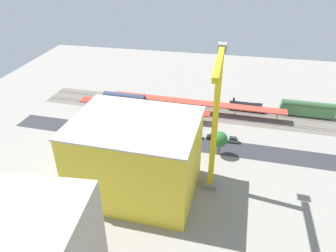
# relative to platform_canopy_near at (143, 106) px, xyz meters

# --- Properties ---
(ground_plane) EXTENTS (186.66, 186.66, 0.00)m
(ground_plane) POSITION_rel_platform_canopy_near_xyz_m (-14.96, 11.53, -3.99)
(ground_plane) COLOR gray
(ground_plane) RESTS_ON ground
(rail_bed) EXTENTS (117.22, 20.25, 0.01)m
(rail_bed) POSITION_rel_platform_canopy_near_xyz_m (-14.96, -8.49, -3.99)
(rail_bed) COLOR #665E54
(rail_bed) RESTS_ON ground
(street_asphalt) EXTENTS (116.95, 14.35, 0.01)m
(street_asphalt) POSITION_rel_platform_canopy_near_xyz_m (-14.96, 15.10, -3.99)
(street_asphalt) COLOR #2D2D33
(street_asphalt) RESTS_ON ground
(track_rails) EXTENTS (116.54, 13.83, 0.12)m
(track_rails) POSITION_rel_platform_canopy_near_xyz_m (-14.96, -8.49, -3.81)
(track_rails) COLOR #9E9EA8
(track_rails) RESTS_ON ground
(platform_canopy_near) EXTENTS (50.92, 6.91, 4.21)m
(platform_canopy_near) POSITION_rel_platform_canopy_near_xyz_m (0.00, 0.00, 0.00)
(platform_canopy_near) COLOR #A82D23
(platform_canopy_near) RESTS_ON ground
(platform_canopy_far) EXTENTS (67.87, 7.43, 4.32)m
(platform_canopy_far) POSITION_rel_platform_canopy_near_xyz_m (-19.14, -7.08, 0.11)
(platform_canopy_far) COLOR #C63D2D
(platform_canopy_far) RESTS_ON ground
(locomotive) EXTENTS (13.93, 3.36, 5.09)m
(locomotive) POSITION_rel_platform_canopy_near_xyz_m (-38.84, -11.95, -2.20)
(locomotive) COLOR black
(locomotive) RESTS_ON ground
(passenger_coach) EXTENTS (19.98, 3.80, 6.24)m
(passenger_coach) POSITION_rel_platform_canopy_near_xyz_m (-60.98, -11.95, -0.69)
(passenger_coach) COLOR black
(passenger_coach) RESTS_ON ground
(freight_coach_far) EXTENTS (17.77, 3.95, 6.30)m
(freight_coach_far) POSITION_rel_platform_canopy_near_xyz_m (9.17, -5.03, -0.68)
(freight_coach_far) COLOR black
(freight_coach_far) RESTS_ON ground
(parked_car_0) EXTENTS (4.22, 1.74, 1.85)m
(parked_car_0) POSITION_rel_platform_canopy_near_xyz_m (-34.08, 12.00, -3.17)
(parked_car_0) COLOR black
(parked_car_0) RESTS_ON ground
(parked_car_1) EXTENTS (4.70, 2.26, 1.80)m
(parked_car_1) POSITION_rel_platform_canopy_near_xyz_m (-27.63, 11.43, -3.20)
(parked_car_1) COLOR black
(parked_car_1) RESTS_ON ground
(parked_car_2) EXTENTS (4.23, 2.16, 1.80)m
(parked_car_2) POSITION_rel_platform_canopy_near_xyz_m (-21.65, 11.61, -3.19)
(parked_car_2) COLOR black
(parked_car_2) RESTS_ON ground
(parked_car_3) EXTENTS (4.58, 2.02, 1.55)m
(parked_car_3) POSITION_rel_platform_canopy_near_xyz_m (-13.94, 11.28, -3.30)
(parked_car_3) COLOR black
(parked_car_3) RESTS_ON ground
(parked_car_4) EXTENTS (4.80, 2.05, 1.65)m
(parked_car_4) POSITION_rel_platform_canopy_near_xyz_m (-7.16, 11.78, -3.26)
(parked_car_4) COLOR black
(parked_car_4) RESTS_ON ground
(parked_car_5) EXTENTS (4.19, 1.99, 1.58)m
(parked_car_5) POSITION_rel_platform_canopy_near_xyz_m (-0.73, 11.27, -3.28)
(parked_car_5) COLOR black
(parked_car_5) RESTS_ON ground
(parked_car_6) EXTENTS (4.37, 2.06, 1.70)m
(parked_car_6) POSITION_rel_platform_canopy_near_xyz_m (5.57, 12.19, -3.23)
(parked_car_6) COLOR black
(parked_car_6) RESTS_ON ground
(parked_car_7) EXTENTS (4.78, 2.11, 1.76)m
(parked_car_7) POSITION_rel_platform_canopy_near_xyz_m (12.40, 11.59, -3.20)
(parked_car_7) COLOR black
(parked_car_7) RESTS_ON ground
(construction_building) EXTENTS (31.35, 25.09, 20.52)m
(construction_building) POSITION_rel_platform_canopy_near_xyz_m (-9.52, 40.41, 6.27)
(construction_building) COLOR yellow
(construction_building) RESTS_ON ground
(construction_roof_slab) EXTENTS (31.97, 25.72, 0.40)m
(construction_roof_slab) POSITION_rel_platform_canopy_near_xyz_m (-9.52, 40.41, 16.73)
(construction_roof_slab) COLOR #ADA89E
(construction_roof_slab) RESTS_ON construction_building
(tower_crane) EXTENTS (3.60, 21.49, 38.23)m
(tower_crane) POSITION_rel_platform_canopy_near_xyz_m (-28.56, 36.45, 17.70)
(tower_crane) COLOR gray
(tower_crane) RESTS_ON ground
(box_truck_0) EXTENTS (9.41, 2.91, 3.15)m
(box_truck_0) POSITION_rel_platform_canopy_near_xyz_m (-0.22, 23.87, -2.43)
(box_truck_0) COLOR black
(box_truck_0) RESTS_ON ground
(box_truck_1) EXTENTS (9.15, 2.72, 3.60)m
(box_truck_1) POSITION_rel_platform_canopy_near_xyz_m (-3.88, 23.24, -2.24)
(box_truck_1) COLOR black
(box_truck_1) RESTS_ON ground
(box_truck_2) EXTENTS (10.10, 3.10, 3.36)m
(box_truck_2) POSITION_rel_platform_canopy_near_xyz_m (-5.28, 23.44, -2.34)
(box_truck_2) COLOR black
(box_truck_2) RESTS_ON ground
(street_tree_0) EXTENTS (6.34, 6.34, 8.18)m
(street_tree_0) POSITION_rel_platform_canopy_near_xyz_m (-10.84, 19.13, 1.01)
(street_tree_0) COLOR brown
(street_tree_0) RESTS_ON ground
(street_tree_1) EXTENTS (4.99, 4.99, 8.08)m
(street_tree_1) POSITION_rel_platform_canopy_near_xyz_m (-29.80, 19.99, 1.58)
(street_tree_1) COLOR brown
(street_tree_1) RESTS_ON ground
(street_tree_2) EXTENTS (4.55, 4.55, 6.50)m
(street_tree_2) POSITION_rel_platform_canopy_near_xyz_m (-0.40, 20.67, 0.21)
(street_tree_2) COLOR brown
(street_tree_2) RESTS_ON ground
(street_tree_3) EXTENTS (4.37, 4.37, 7.50)m
(street_tree_3) POSITION_rel_platform_canopy_near_xyz_m (11.72, 19.62, 1.30)
(street_tree_3) COLOR brown
(street_tree_3) RESTS_ON ground
(traffic_light) EXTENTS (0.50, 0.36, 6.15)m
(traffic_light) POSITION_rel_platform_canopy_near_xyz_m (-30.21, 19.68, 0.11)
(traffic_light) COLOR #333333
(traffic_light) RESTS_ON ground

